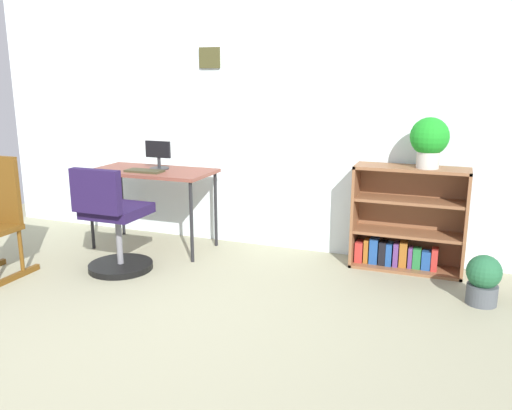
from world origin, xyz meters
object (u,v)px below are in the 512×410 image
at_px(keyboard, 144,171).
at_px(potted_plant_on_shelf, 429,140).
at_px(office_chair, 114,226).
at_px(bookshelf_low, 406,224).
at_px(monitor, 158,155).
at_px(desk, 152,176).
at_px(potted_plant_floor, 483,279).

bearing_deg(keyboard, potted_plant_on_shelf, 8.16).
xyz_separation_m(office_chair, bookshelf_low, (2.17, 0.94, -0.01)).
distance_m(monitor, keyboard, 0.21).
distance_m(monitor, potted_plant_on_shelf, 2.32).
height_order(desk, monitor, monitor).
bearing_deg(potted_plant_floor, office_chair, -172.06).
relative_size(desk, potted_plant_floor, 3.13).
bearing_deg(monitor, bookshelf_low, 5.77).
bearing_deg(office_chair, bookshelf_low, 23.52).
distance_m(desk, office_chair, 0.73).
distance_m(keyboard, potted_plant_on_shelf, 2.39).
xyz_separation_m(desk, potted_plant_on_shelf, (2.34, 0.21, 0.40)).
xyz_separation_m(desk, monitor, (0.04, 0.05, 0.18)).
height_order(bookshelf_low, potted_plant_on_shelf, potted_plant_on_shelf).
relative_size(monitor, potted_plant_floor, 0.72).
distance_m(potted_plant_on_shelf, potted_plant_floor, 1.12).
bearing_deg(potted_plant_on_shelf, office_chair, -158.90).
xyz_separation_m(office_chair, potted_plant_floor, (2.75, 0.38, -0.20)).
relative_size(monitor, potted_plant_on_shelf, 0.65).
relative_size(keyboard, potted_plant_floor, 0.95).
bearing_deg(desk, office_chair, -86.27).
bearing_deg(monitor, potted_plant_on_shelf, 4.05).
xyz_separation_m(monitor, potted_plant_floor, (2.75, -0.34, -0.67)).
relative_size(desk, office_chair, 1.26).
bearing_deg(potted_plant_on_shelf, monitor, -175.95).
relative_size(desk, keyboard, 3.29).
bearing_deg(office_chair, desk, 93.73).
height_order(potted_plant_on_shelf, potted_plant_floor, potted_plant_on_shelf).
xyz_separation_m(desk, office_chair, (0.04, -0.67, -0.29)).
relative_size(potted_plant_on_shelf, potted_plant_floor, 1.11).
relative_size(office_chair, potted_plant_on_shelf, 2.22).
xyz_separation_m(bookshelf_low, potted_plant_floor, (0.58, -0.56, -0.19)).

